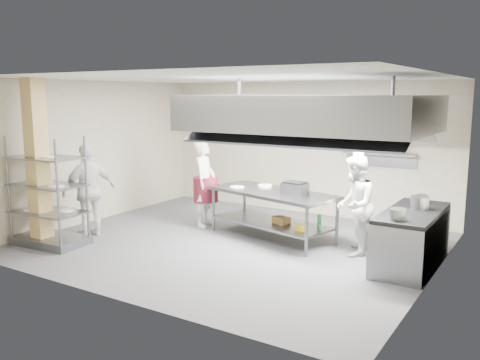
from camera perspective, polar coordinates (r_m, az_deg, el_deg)
The scene contains 23 objects.
floor at distance 9.43m, azimuth -0.87°, elevation -7.13°, with size 7.00×7.00×0.00m, color #39393C.
ceiling at distance 9.03m, azimuth -0.92°, elevation 11.42°, with size 7.00×7.00×0.00m, color silver.
wall_back at distance 11.72m, azimuth 7.12°, elevation 3.59°, with size 7.00×7.00×0.00m, color tan.
wall_left at distance 11.38m, azimuth -15.87°, elevation 3.12°, with size 6.00×6.00×0.00m, color tan.
wall_right at distance 7.80m, azimuth 21.23°, elevation 0.00°, with size 6.00×6.00×0.00m, color tan.
column at distance 9.73m, azimuth -21.78°, elevation 1.75°, with size 0.30×0.30×3.00m, color tan.
exhaust_hood at distance 8.76m, azimuth 7.76°, elevation 7.47°, with size 4.00×2.50×0.60m, color slate.
hood_strip_a at distance 9.18m, azimuth 2.57°, elevation 5.64°, with size 1.60×0.12×0.04m, color white.
hood_strip_b at distance 8.45m, azimuth 13.30°, elevation 5.05°, with size 1.60×0.12×0.04m, color white.
wall_shelf at distance 10.94m, azimuth 15.34°, elevation 2.89°, with size 1.50×0.28×0.04m, color slate.
island at distance 9.70m, azimuth 3.60°, elevation -3.88°, with size 2.51×1.05×0.91m, color gray, non-canonical shape.
island_worktop at distance 9.61m, azimuth 3.63°, elevation -1.41°, with size 2.51×1.05×0.06m, color slate.
island_undershelf at distance 9.74m, azimuth 3.59°, elevation -4.77°, with size 2.31×0.94×0.04m, color gray.
pass_rack at distance 9.78m, azimuth -20.78°, elevation -1.16°, with size 1.32×0.77×1.98m, color gray, non-canonical shape.
cooking_range at distance 8.59m, azimuth 18.68°, elevation -6.39°, with size 0.80×2.00×0.84m, color gray.
range_top at distance 8.48m, azimuth 18.84°, elevation -3.47°, with size 0.78×1.96×0.06m, color black.
chef_head at distance 10.50m, azimuth -4.01°, elevation -0.31°, with size 0.66×0.44×1.82m, color silver.
chef_line at distance 8.84m, azimuth 12.74°, elevation -2.77°, with size 0.83×0.65×1.71m, color silver.
chef_plating at distance 10.13m, azimuth -16.56°, elevation -1.12°, with size 1.05×0.44×1.80m, color silver.
griddle at distance 9.29m, azimuth 6.17°, elevation -0.99°, with size 0.43×0.33×0.21m, color slate.
wicker_basket at distance 9.56m, azimuth 4.66°, elevation -4.53°, with size 0.30×0.21×0.13m, color olive.
stockpot at distance 8.61m, azimuth 19.54°, elevation -2.43°, with size 0.29×0.29×0.20m, color gray.
plate_stack at distance 9.85m, azimuth -20.65°, elevation -3.21°, with size 0.28×0.28×0.05m, color white.
Camera 1 is at (4.91, -7.58, 2.71)m, focal length 38.00 mm.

